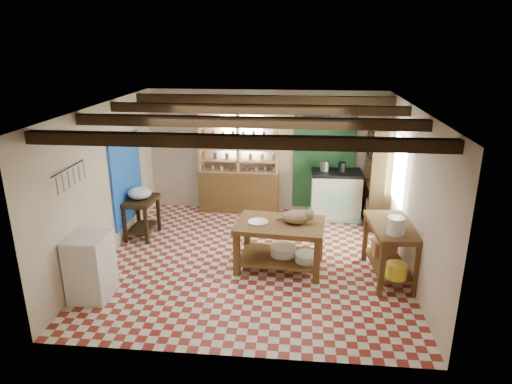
# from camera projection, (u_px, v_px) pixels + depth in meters

# --- Properties ---
(floor) EXTENTS (5.00, 5.00, 0.02)m
(floor) POSITION_uv_depth(u_px,v_px,m) (253.00, 260.00, 7.80)
(floor) COLOR maroon
(floor) RESTS_ON ground
(ceiling) EXTENTS (5.00, 5.00, 0.02)m
(ceiling) POSITION_uv_depth(u_px,v_px,m) (253.00, 107.00, 6.97)
(ceiling) COLOR #3F4044
(ceiling) RESTS_ON wall_back
(wall_back) EXTENTS (5.00, 0.04, 2.60)m
(wall_back) POSITION_uv_depth(u_px,v_px,m) (265.00, 152.00, 9.74)
(wall_back) COLOR beige
(wall_back) RESTS_ON floor
(wall_front) EXTENTS (5.00, 0.04, 2.60)m
(wall_front) POSITION_uv_depth(u_px,v_px,m) (229.00, 258.00, 5.03)
(wall_front) COLOR beige
(wall_front) RESTS_ON floor
(wall_left) EXTENTS (0.04, 5.00, 2.60)m
(wall_left) POSITION_uv_depth(u_px,v_px,m) (104.00, 183.00, 7.62)
(wall_left) COLOR beige
(wall_left) RESTS_ON floor
(wall_right) EXTENTS (0.04, 5.00, 2.60)m
(wall_right) POSITION_uv_depth(u_px,v_px,m) (411.00, 193.00, 7.15)
(wall_right) COLOR beige
(wall_right) RESTS_ON floor
(ceiling_beams) EXTENTS (5.00, 3.80, 0.15)m
(ceiling_beams) POSITION_uv_depth(u_px,v_px,m) (253.00, 115.00, 7.01)
(ceiling_beams) COLOR black
(ceiling_beams) RESTS_ON ceiling
(blue_wall_patch) EXTENTS (0.04, 1.40, 1.60)m
(blue_wall_patch) POSITION_uv_depth(u_px,v_px,m) (127.00, 179.00, 8.53)
(blue_wall_patch) COLOR blue
(blue_wall_patch) RESTS_ON wall_left
(green_wall_patch) EXTENTS (1.30, 0.04, 2.30)m
(green_wall_patch) POSITION_uv_depth(u_px,v_px,m) (324.00, 156.00, 9.61)
(green_wall_patch) COLOR #1D4A25
(green_wall_patch) RESTS_ON wall_back
(window_back) EXTENTS (0.90, 0.02, 0.80)m
(window_back) POSITION_uv_depth(u_px,v_px,m) (242.00, 133.00, 9.64)
(window_back) COLOR silver
(window_back) RESTS_ON wall_back
(window_right) EXTENTS (0.02, 1.30, 1.20)m
(window_right) POSITION_uv_depth(u_px,v_px,m) (398.00, 169.00, 8.06)
(window_right) COLOR silver
(window_right) RESTS_ON wall_right
(utensil_rail) EXTENTS (0.06, 0.90, 0.28)m
(utensil_rail) POSITION_uv_depth(u_px,v_px,m) (69.00, 176.00, 6.33)
(utensil_rail) COLOR black
(utensil_rail) RESTS_ON wall_left
(pot_rack) EXTENTS (0.86, 0.12, 0.36)m
(pot_rack) POSITION_uv_depth(u_px,v_px,m) (327.00, 115.00, 8.92)
(pot_rack) COLOR black
(pot_rack) RESTS_ON ceiling
(shelving_unit) EXTENTS (1.70, 0.34, 2.20)m
(shelving_unit) POSITION_uv_depth(u_px,v_px,m) (239.00, 162.00, 9.68)
(shelving_unit) COLOR tan
(shelving_unit) RESTS_ON floor
(tall_rack) EXTENTS (0.40, 0.86, 2.00)m
(tall_rack) POSITION_uv_depth(u_px,v_px,m) (378.00, 178.00, 8.96)
(tall_rack) COLOR black
(tall_rack) RESTS_ON floor
(work_table) EXTENTS (1.48, 1.06, 0.79)m
(work_table) POSITION_uv_depth(u_px,v_px,m) (280.00, 245.00, 7.43)
(work_table) COLOR brown
(work_table) RESTS_ON floor
(stove) EXTENTS (1.03, 0.70, 1.00)m
(stove) POSITION_uv_depth(u_px,v_px,m) (335.00, 194.00, 9.53)
(stove) COLOR beige
(stove) RESTS_ON floor
(prep_table) EXTENTS (0.55, 0.78, 0.76)m
(prep_table) POSITION_uv_depth(u_px,v_px,m) (142.00, 218.00, 8.62)
(prep_table) COLOR black
(prep_table) RESTS_ON floor
(white_cabinet) EXTENTS (0.54, 0.64, 0.95)m
(white_cabinet) POSITION_uv_depth(u_px,v_px,m) (90.00, 266.00, 6.58)
(white_cabinet) COLOR white
(white_cabinet) RESTS_ON floor
(right_counter) EXTENTS (0.72, 1.30, 0.90)m
(right_counter) POSITION_uv_depth(u_px,v_px,m) (389.00, 251.00, 7.11)
(right_counter) COLOR brown
(right_counter) RESTS_ON floor
(cat) EXTENTS (0.48, 0.38, 0.21)m
(cat) POSITION_uv_depth(u_px,v_px,m) (296.00, 217.00, 7.27)
(cat) COLOR #957757
(cat) RESTS_ON work_table
(steel_tray) EXTENTS (0.36, 0.36, 0.02)m
(steel_tray) POSITION_uv_depth(u_px,v_px,m) (258.00, 222.00, 7.32)
(steel_tray) COLOR #96979D
(steel_tray) RESTS_ON work_table
(basin_large) EXTENTS (0.46, 0.46, 0.15)m
(basin_large) POSITION_uv_depth(u_px,v_px,m) (283.00, 251.00, 7.50)
(basin_large) COLOR white
(basin_large) RESTS_ON work_table
(basin_small) EXTENTS (0.41, 0.41, 0.13)m
(basin_small) POSITION_uv_depth(u_px,v_px,m) (307.00, 257.00, 7.29)
(basin_small) COLOR white
(basin_small) RESTS_ON work_table
(kettle_left) EXTENTS (0.18, 0.18, 0.21)m
(kettle_left) POSITION_uv_depth(u_px,v_px,m) (325.00, 166.00, 9.35)
(kettle_left) COLOR #96979D
(kettle_left) RESTS_ON stove
(kettle_right) EXTENTS (0.16, 0.16, 0.20)m
(kettle_right) POSITION_uv_depth(u_px,v_px,m) (342.00, 167.00, 9.33)
(kettle_right) COLOR black
(kettle_right) RESTS_ON stove
(enamel_bowl) EXTENTS (0.46, 0.46, 0.22)m
(enamel_bowl) POSITION_uv_depth(u_px,v_px,m) (140.00, 193.00, 8.46)
(enamel_bowl) COLOR white
(enamel_bowl) RESTS_ON prep_table
(white_bucket) EXTENTS (0.28, 0.28, 0.26)m
(white_bucket) POSITION_uv_depth(u_px,v_px,m) (396.00, 226.00, 6.60)
(white_bucket) COLOR white
(white_bucket) RESTS_ON right_counter
(wicker_basket) EXTENTS (0.39, 0.32, 0.25)m
(wicker_basket) POSITION_uv_depth(u_px,v_px,m) (384.00, 248.00, 7.42)
(wicker_basket) COLOR #B06D47
(wicker_basket) RESTS_ON right_counter
(yellow_tub) EXTENTS (0.33, 0.33, 0.23)m
(yellow_tub) POSITION_uv_depth(u_px,v_px,m) (397.00, 271.00, 6.72)
(yellow_tub) COLOR yellow
(yellow_tub) RESTS_ON right_counter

